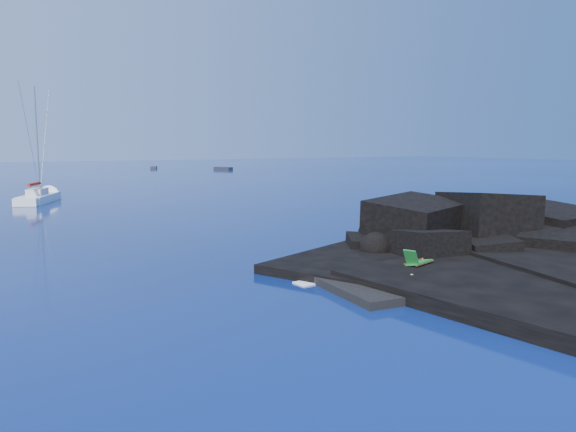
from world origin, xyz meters
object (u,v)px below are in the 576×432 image
at_px(distant_boat_a, 154,169).
at_px(distant_boat_b, 223,170).
at_px(deck_chair, 419,258).
at_px(marker_cone, 423,263).
at_px(sailboat, 39,202).
at_px(sunbather, 403,278).

xyz_separation_m(distant_boat_a, distant_boat_b, (12.75, -14.52, 0.00)).
xyz_separation_m(deck_chair, marker_cone, (0.54, 0.33, -0.35)).
xyz_separation_m(sailboat, sunbather, (8.28, -47.70, 0.53)).
xyz_separation_m(sailboat, distant_boat_b, (49.35, 60.94, 0.00)).
xyz_separation_m(deck_chair, distant_boat_a, (26.07, 121.79, -0.95)).
relative_size(sailboat, deck_chair, 7.16).
bearing_deg(distant_boat_b, marker_cone, -132.68).
bearing_deg(sunbather, marker_cone, 32.77).
distance_m(sailboat, distant_boat_a, 83.87).
distance_m(sunbather, marker_cone, 3.26).
bearing_deg(deck_chair, sunbather, -165.72).
bearing_deg(marker_cone, sailboat, 103.52).
bearing_deg(sailboat, distant_boat_b, 75.15).
relative_size(deck_chair, distant_boat_a, 0.38).
height_order(sunbather, marker_cone, marker_cone).
height_order(sailboat, marker_cone, sailboat).
bearing_deg(deck_chair, distant_boat_a, 60.84).
bearing_deg(distant_boat_a, deck_chair, -80.42).
xyz_separation_m(sunbather, marker_cone, (2.78, 1.69, 0.06)).
relative_size(sunbather, distant_boat_b, 0.38).
distance_m(sailboat, sunbather, 48.41).
xyz_separation_m(marker_cone, distant_boat_a, (25.54, 121.46, -0.59)).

